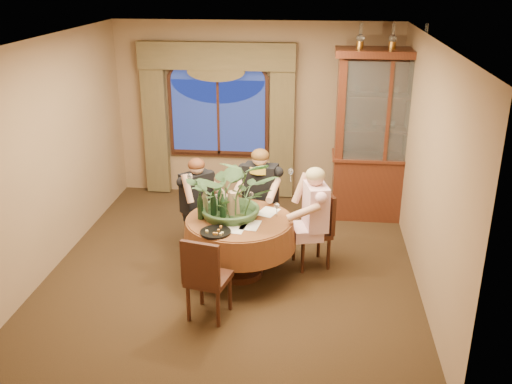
# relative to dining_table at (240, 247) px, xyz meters

# --- Properties ---
(floor) EXTENTS (5.00, 5.00, 0.00)m
(floor) POSITION_rel_dining_table_xyz_m (-0.10, 0.25, -0.38)
(floor) COLOR black
(floor) RESTS_ON ground
(wall_back) EXTENTS (4.50, 0.00, 4.50)m
(wall_back) POSITION_rel_dining_table_xyz_m (-0.10, 2.75, 1.02)
(wall_back) COLOR #876A4D
(wall_back) RESTS_ON ground
(wall_right) EXTENTS (0.00, 5.00, 5.00)m
(wall_right) POSITION_rel_dining_table_xyz_m (2.15, 0.25, 1.02)
(wall_right) COLOR #876A4D
(wall_right) RESTS_ON ground
(ceiling) EXTENTS (5.00, 5.00, 0.00)m
(ceiling) POSITION_rel_dining_table_xyz_m (-0.10, 0.25, 2.42)
(ceiling) COLOR white
(ceiling) RESTS_ON wall_back
(window) EXTENTS (1.62, 0.10, 1.32)m
(window) POSITION_rel_dining_table_xyz_m (-0.70, 2.68, 0.92)
(window) COLOR navy
(window) RESTS_ON wall_back
(arched_transom) EXTENTS (1.60, 0.06, 0.44)m
(arched_transom) POSITION_rel_dining_table_xyz_m (-0.70, 2.68, 1.71)
(arched_transom) COLOR navy
(arched_transom) RESTS_ON wall_back
(drapery_left) EXTENTS (0.38, 0.14, 2.32)m
(drapery_left) POSITION_rel_dining_table_xyz_m (-1.73, 2.63, 0.80)
(drapery_left) COLOR #4C4229
(drapery_left) RESTS_ON floor
(drapery_right) EXTENTS (0.38, 0.14, 2.32)m
(drapery_right) POSITION_rel_dining_table_xyz_m (0.33, 2.63, 0.80)
(drapery_right) COLOR #4C4229
(drapery_right) RESTS_ON floor
(swag_valance) EXTENTS (2.45, 0.16, 0.42)m
(swag_valance) POSITION_rel_dining_table_xyz_m (-0.70, 2.60, 1.90)
(swag_valance) COLOR #4C4229
(swag_valance) RESTS_ON wall_back
(dining_table) EXTENTS (1.38, 1.38, 0.75)m
(dining_table) POSITION_rel_dining_table_xyz_m (0.00, 0.00, 0.00)
(dining_table) COLOR maroon
(dining_table) RESTS_ON floor
(china_cabinet) EXTENTS (1.54, 0.60, 2.50)m
(china_cabinet) POSITION_rel_dining_table_xyz_m (1.86, 2.00, 0.87)
(china_cabinet) COLOR #3C1A11
(china_cabinet) RESTS_ON floor
(oil_lamp_left) EXTENTS (0.11, 0.11, 0.34)m
(oil_lamp_left) POSITION_rel_dining_table_xyz_m (1.42, 2.00, 2.29)
(oil_lamp_left) COLOR #A5722D
(oil_lamp_left) RESTS_ON china_cabinet
(oil_lamp_center) EXTENTS (0.11, 0.11, 0.34)m
(oil_lamp_center) POSITION_rel_dining_table_xyz_m (1.86, 2.00, 2.29)
(oil_lamp_center) COLOR #A5722D
(oil_lamp_center) RESTS_ON china_cabinet
(oil_lamp_right) EXTENTS (0.11, 0.11, 0.34)m
(oil_lamp_right) POSITION_rel_dining_table_xyz_m (2.29, 2.00, 2.29)
(oil_lamp_right) COLOR #A5722D
(oil_lamp_right) RESTS_ON china_cabinet
(chair_right) EXTENTS (0.54, 0.54, 0.96)m
(chair_right) POSITION_rel_dining_table_xyz_m (0.86, 0.34, 0.10)
(chair_right) COLOR black
(chair_right) RESTS_ON floor
(chair_back_right) EXTENTS (0.48, 0.48, 0.96)m
(chair_back_right) POSITION_rel_dining_table_xyz_m (0.15, 0.95, 0.10)
(chair_back_right) COLOR black
(chair_back_right) RESTS_ON floor
(chair_back) EXTENTS (0.59, 0.59, 0.96)m
(chair_back) POSITION_rel_dining_table_xyz_m (-0.60, 0.72, 0.10)
(chair_back) COLOR black
(chair_back) RESTS_ON floor
(chair_front_left) EXTENTS (0.50, 0.50, 0.96)m
(chair_front_left) POSITION_rel_dining_table_xyz_m (-0.21, -0.92, 0.10)
(chair_front_left) COLOR black
(chair_front_left) RESTS_ON floor
(person_pink) EXTENTS (0.55, 0.58, 1.35)m
(person_pink) POSITION_rel_dining_table_xyz_m (0.90, 0.23, 0.30)
(person_pink) COLOR beige
(person_pink) RESTS_ON floor
(person_back) EXTENTS (0.62, 0.62, 1.28)m
(person_back) POSITION_rel_dining_table_xyz_m (-0.65, 0.63, 0.27)
(person_back) COLOR black
(person_back) RESTS_ON floor
(person_scarf) EXTENTS (0.57, 0.54, 1.38)m
(person_scarf) POSITION_rel_dining_table_xyz_m (0.17, 0.83, 0.31)
(person_scarf) COLOR black
(person_scarf) RESTS_ON floor
(stoneware_vase) EXTENTS (0.16, 0.16, 0.31)m
(stoneware_vase) POSITION_rel_dining_table_xyz_m (-0.08, 0.08, 0.53)
(stoneware_vase) COLOR #91745C
(stoneware_vase) RESTS_ON dining_table
(centerpiece_plant) EXTENTS (1.08, 1.20, 0.94)m
(centerpiece_plant) POSITION_rel_dining_table_xyz_m (-0.07, 0.10, 1.04)
(centerpiece_plant) COLOR #385B33
(centerpiece_plant) RESTS_ON dining_table
(olive_bowl) EXTENTS (0.16, 0.16, 0.05)m
(olive_bowl) POSITION_rel_dining_table_xyz_m (0.02, -0.06, 0.40)
(olive_bowl) COLOR #48572F
(olive_bowl) RESTS_ON dining_table
(cheese_platter) EXTENTS (0.35, 0.35, 0.02)m
(cheese_platter) POSITION_rel_dining_table_xyz_m (-0.21, -0.42, 0.39)
(cheese_platter) COLOR black
(cheese_platter) RESTS_ON dining_table
(wine_bottle_0) EXTENTS (0.07, 0.07, 0.33)m
(wine_bottle_0) POSITION_rel_dining_table_xyz_m (-0.26, 0.18, 0.54)
(wine_bottle_0) COLOR black
(wine_bottle_0) RESTS_ON dining_table
(wine_bottle_1) EXTENTS (0.07, 0.07, 0.33)m
(wine_bottle_1) POSITION_rel_dining_table_xyz_m (-0.21, 0.04, 0.54)
(wine_bottle_1) COLOR tan
(wine_bottle_1) RESTS_ON dining_table
(wine_bottle_2) EXTENTS (0.07, 0.07, 0.33)m
(wine_bottle_2) POSITION_rel_dining_table_xyz_m (-0.42, 0.08, 0.54)
(wine_bottle_2) COLOR tan
(wine_bottle_2) RESTS_ON dining_table
(wine_bottle_3) EXTENTS (0.07, 0.07, 0.33)m
(wine_bottle_3) POSITION_rel_dining_table_xyz_m (-0.19, -0.05, 0.54)
(wine_bottle_3) COLOR black
(wine_bottle_3) RESTS_ON dining_table
(wine_bottle_4) EXTENTS (0.07, 0.07, 0.33)m
(wine_bottle_4) POSITION_rel_dining_table_xyz_m (-0.31, 0.00, 0.54)
(wine_bottle_4) COLOR black
(wine_bottle_4) RESTS_ON dining_table
(wine_bottle_5) EXTENTS (0.07, 0.07, 0.33)m
(wine_bottle_5) POSITION_rel_dining_table_xyz_m (-0.46, -0.05, 0.54)
(wine_bottle_5) COLOR black
(wine_bottle_5) RESTS_ON dining_table
(tasting_paper_0) EXTENTS (0.25, 0.32, 0.00)m
(tasting_paper_0) POSITION_rel_dining_table_xyz_m (0.15, -0.18, 0.38)
(tasting_paper_0) COLOR white
(tasting_paper_0) RESTS_ON dining_table
(tasting_paper_1) EXTENTS (0.30, 0.36, 0.00)m
(tasting_paper_1) POSITION_rel_dining_table_xyz_m (0.32, 0.23, 0.38)
(tasting_paper_1) COLOR white
(tasting_paper_1) RESTS_ON dining_table
(tasting_paper_2) EXTENTS (0.25, 0.32, 0.00)m
(tasting_paper_2) POSITION_rel_dining_table_xyz_m (-0.01, -0.27, 0.38)
(tasting_paper_2) COLOR white
(tasting_paper_2) RESTS_ON dining_table
(wine_glass_person_pink) EXTENTS (0.07, 0.07, 0.18)m
(wine_glass_person_pink) POSITION_rel_dining_table_xyz_m (0.44, 0.11, 0.46)
(wine_glass_person_pink) COLOR silver
(wine_glass_person_pink) RESTS_ON dining_table
(wine_glass_person_back) EXTENTS (0.07, 0.07, 0.18)m
(wine_glass_person_back) POSITION_rel_dining_table_xyz_m (-0.32, 0.32, 0.46)
(wine_glass_person_back) COLOR silver
(wine_glass_person_back) RESTS_ON dining_table
(wine_glass_person_scarf) EXTENTS (0.07, 0.07, 0.18)m
(wine_glass_person_scarf) POSITION_rel_dining_table_xyz_m (0.09, 0.44, 0.46)
(wine_glass_person_scarf) COLOR silver
(wine_glass_person_scarf) RESTS_ON dining_table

